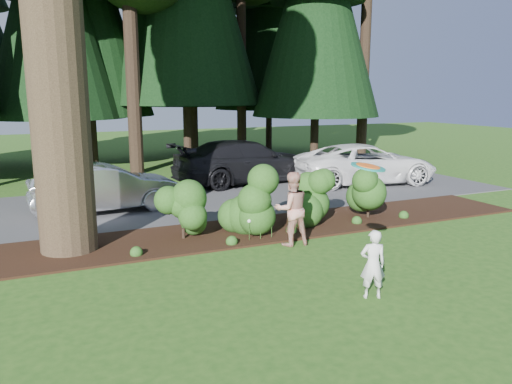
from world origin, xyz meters
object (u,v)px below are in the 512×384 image
(car_white_suv, at_px, (366,164))
(frisbee, at_px, (368,167))
(adult, at_px, (291,209))
(child, at_px, (373,264))
(car_silver_wagon, at_px, (106,188))
(car_dark_suv, at_px, (246,162))

(car_white_suv, height_order, frisbee, frisbee)
(adult, bearing_deg, car_white_suv, -132.88)
(car_white_suv, xyz_separation_m, child, (-6.65, -9.28, -0.19))
(adult, xyz_separation_m, frisbee, (-0.50, -3.50, 1.49))
(adult, bearing_deg, car_silver_wagon, -51.38)
(car_dark_suv, xyz_separation_m, adult, (-2.21, -7.95, -0.01))
(child, xyz_separation_m, adult, (0.18, 3.33, 0.26))
(car_silver_wagon, relative_size, car_dark_suv, 0.74)
(car_white_suv, relative_size, adult, 3.19)
(car_white_suv, relative_size, car_dark_suv, 0.95)
(car_silver_wagon, bearing_deg, car_white_suv, -89.94)
(adult, height_order, frisbee, frisbee)
(child, relative_size, adult, 0.70)
(car_dark_suv, bearing_deg, car_white_suv, -121.36)
(car_silver_wagon, height_order, frisbee, frisbee)
(car_dark_suv, xyz_separation_m, child, (-2.38, -11.28, -0.26))
(car_silver_wagon, relative_size, child, 3.53)
(child, bearing_deg, car_white_suv, -104.89)
(car_silver_wagon, distance_m, car_white_suv, 10.01)
(child, bearing_deg, frisbee, 49.15)
(car_silver_wagon, relative_size, car_white_suv, 0.78)
(child, bearing_deg, car_silver_wagon, -47.90)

